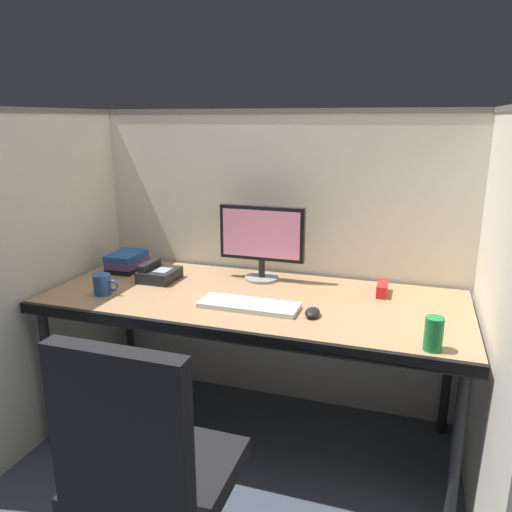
# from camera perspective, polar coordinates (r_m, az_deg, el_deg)

# --- Properties ---
(ground_plane) EXTENTS (8.00, 8.00, 0.00)m
(ground_plane) POSITION_cam_1_polar(r_m,az_deg,el_deg) (2.41, -2.84, -23.90)
(ground_plane) COLOR #383F4C
(cubicle_partition_rear) EXTENTS (2.21, 0.06, 1.57)m
(cubicle_partition_rear) POSITION_cam_1_polar(r_m,az_deg,el_deg) (2.67, 2.64, -0.56)
(cubicle_partition_rear) COLOR beige
(cubicle_partition_rear) RESTS_ON ground
(cubicle_partition_left) EXTENTS (0.06, 1.41, 1.57)m
(cubicle_partition_left) POSITION_cam_1_polar(r_m,az_deg,el_deg) (2.66, -21.88, -1.75)
(cubicle_partition_left) COLOR beige
(cubicle_partition_left) RESTS_ON ground
(cubicle_partition_right) EXTENTS (0.06, 1.41, 1.57)m
(cubicle_partition_right) POSITION_cam_1_polar(r_m,az_deg,el_deg) (2.09, 25.63, -6.75)
(cubicle_partition_right) COLOR beige
(cubicle_partition_right) RESTS_ON ground
(desk) EXTENTS (1.90, 0.80, 0.74)m
(desk) POSITION_cam_1_polar(r_m,az_deg,el_deg) (2.29, -0.49, -5.94)
(desk) COLOR #997551
(desk) RESTS_ON ground
(monitor_center) EXTENTS (0.43, 0.17, 0.37)m
(monitor_center) POSITION_cam_1_polar(r_m,az_deg,el_deg) (2.47, 0.66, 2.08)
(monitor_center) COLOR gray
(monitor_center) RESTS_ON desk
(keyboard_main) EXTENTS (0.43, 0.15, 0.02)m
(keyboard_main) POSITION_cam_1_polar(r_m,az_deg,el_deg) (2.15, -0.81, -5.65)
(keyboard_main) COLOR silver
(keyboard_main) RESTS_ON desk
(computer_mouse) EXTENTS (0.06, 0.10, 0.04)m
(computer_mouse) POSITION_cam_1_polar(r_m,az_deg,el_deg) (2.07, 6.46, -6.42)
(computer_mouse) COLOR black
(computer_mouse) RESTS_ON desk
(soda_can) EXTENTS (0.07, 0.07, 0.12)m
(soda_can) POSITION_cam_1_polar(r_m,az_deg,el_deg) (1.86, 19.64, -8.38)
(soda_can) COLOR #197233
(soda_can) RESTS_ON desk
(desk_phone) EXTENTS (0.17, 0.19, 0.09)m
(desk_phone) POSITION_cam_1_polar(r_m,az_deg,el_deg) (2.55, -11.09, -2.00)
(desk_phone) COLOR black
(desk_phone) RESTS_ON desk
(red_stapler) EXTENTS (0.04, 0.15, 0.06)m
(red_stapler) POSITION_cam_1_polar(r_m,az_deg,el_deg) (2.38, 14.22, -3.62)
(red_stapler) COLOR red
(red_stapler) RESTS_ON desk
(book_stack) EXTENTS (0.16, 0.22, 0.09)m
(book_stack) POSITION_cam_1_polar(r_m,az_deg,el_deg) (2.75, -14.53, -0.62)
(book_stack) COLOR black
(book_stack) RESTS_ON desk
(coffee_mug) EXTENTS (0.13, 0.08, 0.09)m
(coffee_mug) POSITION_cam_1_polar(r_m,az_deg,el_deg) (2.41, -17.11, -3.12)
(coffee_mug) COLOR #264C8C
(coffee_mug) RESTS_ON desk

